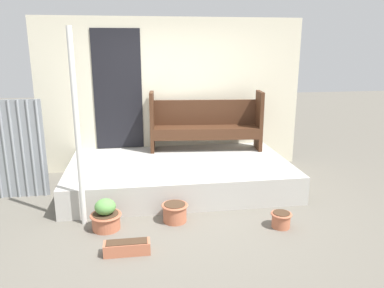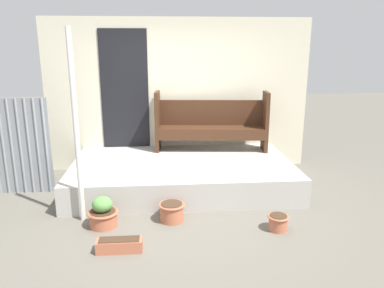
{
  "view_description": "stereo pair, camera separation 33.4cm",
  "coord_description": "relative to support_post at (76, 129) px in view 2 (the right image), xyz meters",
  "views": [
    {
      "loc": [
        -0.57,
        -4.49,
        2.15
      ],
      "look_at": [
        0.16,
        0.34,
        0.85
      ],
      "focal_mm": 35.0,
      "sensor_mm": 36.0,
      "label": 1
    },
    {
      "loc": [
        -0.24,
        -4.53,
        2.15
      ],
      "look_at": [
        0.16,
        0.34,
        0.85
      ],
      "focal_mm": 35.0,
      "sensor_mm": 36.0,
      "label": 2
    }
  ],
  "objects": [
    {
      "name": "ground_plane",
      "position": [
        1.26,
        0.09,
        -1.18
      ],
      "size": [
        24.0,
        24.0,
        0.0
      ],
      "primitive_type": "plane",
      "color": "#666056"
    },
    {
      "name": "porch_slab",
      "position": [
        1.32,
        1.06,
        -0.97
      ],
      "size": [
        3.35,
        1.94,
        0.4
      ],
      "color": "#B2AFA8",
      "rests_on": "ground_plane"
    },
    {
      "name": "house_wall",
      "position": [
        1.28,
        2.06,
        0.13
      ],
      "size": [
        4.55,
        0.08,
        2.6
      ],
      "color": "beige",
      "rests_on": "ground_plane"
    },
    {
      "name": "support_post",
      "position": [
        0.0,
        0.0,
        0.0
      ],
      "size": [
        0.06,
        0.06,
        2.35
      ],
      "color": "white",
      "rests_on": "ground_plane"
    },
    {
      "name": "bench",
      "position": [
        1.85,
        1.73,
        -0.29
      ],
      "size": [
        1.9,
        0.57,
        1.0
      ],
      "rotation": [
        0.0,
        0.0,
        -0.09
      ],
      "color": "#422616",
      "rests_on": "porch_slab"
    },
    {
      "name": "flower_pot_left",
      "position": [
        0.28,
        -0.19,
        -1.01
      ],
      "size": [
        0.38,
        0.38,
        0.38
      ],
      "color": "#B76647",
      "rests_on": "ground_plane"
    },
    {
      "name": "flower_pot_middle",
      "position": [
        1.12,
        -0.11,
        -1.05
      ],
      "size": [
        0.33,
        0.33,
        0.23
      ],
      "color": "#B76647",
      "rests_on": "ground_plane"
    },
    {
      "name": "flower_pot_right",
      "position": [
        2.38,
        -0.46,
        -1.07
      ],
      "size": [
        0.26,
        0.26,
        0.19
      ],
      "color": "#B76647",
      "rests_on": "ground_plane"
    },
    {
      "name": "planter_box_rect",
      "position": [
        0.54,
        -0.79,
        -1.11
      ],
      "size": [
        0.49,
        0.16,
        0.14
      ],
      "color": "#B76647",
      "rests_on": "ground_plane"
    }
  ]
}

